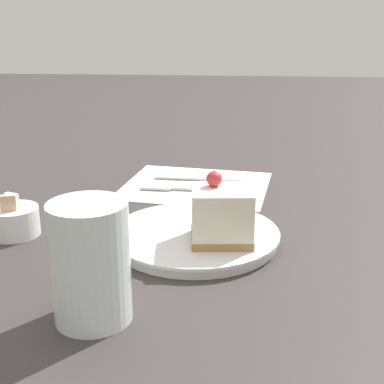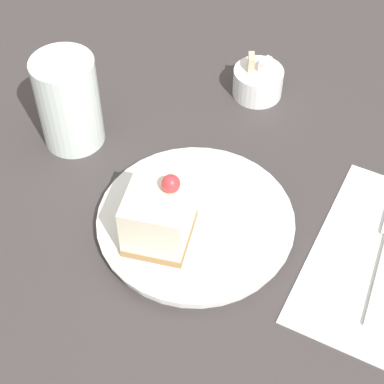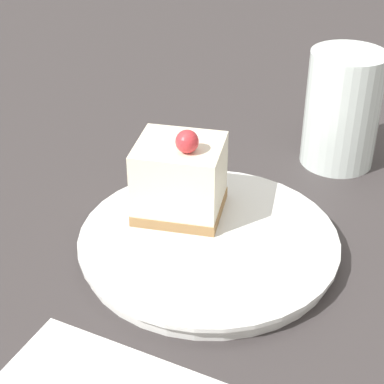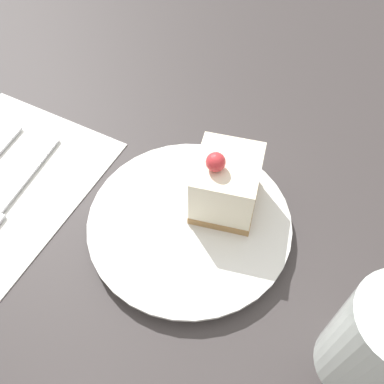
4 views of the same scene
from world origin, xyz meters
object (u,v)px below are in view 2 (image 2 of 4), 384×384
object	(u,v)px
sugar_bowl	(258,82)
drinking_glass	(69,102)
plate	(196,222)
cake_slice	(159,215)

from	to	relation	value
sugar_bowl	drinking_glass	size ratio (longest dim) A/B	0.55
plate	drinking_glass	distance (m)	0.22
cake_slice	drinking_glass	size ratio (longest dim) A/B	0.72
plate	cake_slice	world-z (taller)	cake_slice
plate	sugar_bowl	bearing A→B (deg)	89.23
sugar_bowl	drinking_glass	bearing A→B (deg)	-140.60
sugar_bowl	drinking_glass	xyz separation A→B (m)	(-0.20, -0.16, 0.04)
cake_slice	sugar_bowl	distance (m)	0.29
plate	drinking_glass	size ratio (longest dim) A/B	1.84
drinking_glass	plate	bearing A→B (deg)	-23.71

